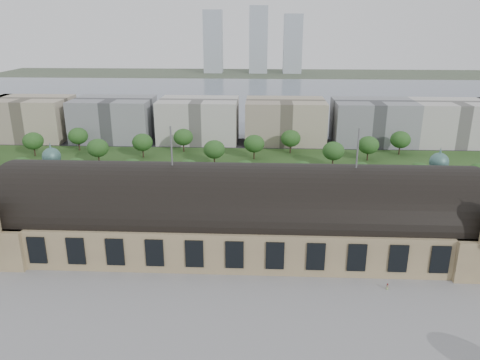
{
  "coord_description": "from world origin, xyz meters",
  "views": [
    {
      "loc": [
        7.06,
        -133.74,
        67.0
      ],
      "look_at": [
        -0.52,
        20.77,
        14.0
      ],
      "focal_mm": 35.0,
      "sensor_mm": 36.0,
      "label": 1
    }
  ],
  "objects_px": {
    "traffic_car_2": "(129,205)",
    "parked_car_2": "(116,210)",
    "parked_car_6": "(176,210)",
    "traffic_car_1": "(48,194)",
    "parked_car_5": "(173,213)",
    "petrol_station": "(127,169)",
    "parked_car_1": "(37,209)",
    "parked_car_4": "(91,210)",
    "traffic_car_4": "(259,201)",
    "traffic_car_6": "(426,209)",
    "pedestrian_0": "(387,287)",
    "parked_car_3": "(79,207)",
    "bus_west": "(225,202)",
    "parked_car_0": "(26,209)",
    "bus_mid": "(305,207)",
    "traffic_car_5": "(322,195)",
    "bus_east": "(346,208)"
  },
  "relations": [
    {
      "from": "traffic_car_2",
      "to": "parked_car_2",
      "type": "distance_m",
      "value": 5.84
    },
    {
      "from": "parked_car_6",
      "to": "traffic_car_1",
      "type": "bearing_deg",
      "value": -137.65
    },
    {
      "from": "traffic_car_2",
      "to": "parked_car_5",
      "type": "distance_m",
      "value": 19.91
    },
    {
      "from": "petrol_station",
      "to": "parked_car_5",
      "type": "height_order",
      "value": "petrol_station"
    },
    {
      "from": "parked_car_1",
      "to": "parked_car_4",
      "type": "xyz_separation_m",
      "value": [
        20.12,
        0.55,
        -0.04
      ]
    },
    {
      "from": "traffic_car_2",
      "to": "parked_car_2",
      "type": "xyz_separation_m",
      "value": [
        -3.28,
        -4.83,
        -0.01
      ]
    },
    {
      "from": "traffic_car_2",
      "to": "parked_car_5",
      "type": "bearing_deg",
      "value": 67.55
    },
    {
      "from": "traffic_car_4",
      "to": "parked_car_5",
      "type": "distance_m",
      "value": 33.87
    },
    {
      "from": "traffic_car_6",
      "to": "parked_car_4",
      "type": "xyz_separation_m",
      "value": [
        -124.12,
        -6.95,
        0.03
      ]
    },
    {
      "from": "traffic_car_4",
      "to": "pedestrian_0",
      "type": "relative_size",
      "value": 2.58
    },
    {
      "from": "parked_car_3",
      "to": "traffic_car_2",
      "type": "bearing_deg",
      "value": 67.35
    },
    {
      "from": "parked_car_3",
      "to": "bus_west",
      "type": "bearing_deg",
      "value": 63.13
    },
    {
      "from": "petrol_station",
      "to": "parked_car_0",
      "type": "bearing_deg",
      "value": -121.13
    },
    {
      "from": "traffic_car_6",
      "to": "bus_mid",
      "type": "distance_m",
      "value": 45.25
    },
    {
      "from": "traffic_car_5",
      "to": "parked_car_0",
      "type": "distance_m",
      "value": 113.3
    },
    {
      "from": "traffic_car_4",
      "to": "traffic_car_1",
      "type": "bearing_deg",
      "value": -84.34
    },
    {
      "from": "traffic_car_1",
      "to": "bus_west",
      "type": "xyz_separation_m",
      "value": [
        72.0,
        -6.81,
        0.95
      ]
    },
    {
      "from": "traffic_car_4",
      "to": "parked_car_5",
      "type": "bearing_deg",
      "value": -58.46
    },
    {
      "from": "bus_west",
      "to": "bus_east",
      "type": "xyz_separation_m",
      "value": [
        44.93,
        -3.92,
        -0.17
      ]
    },
    {
      "from": "traffic_car_6",
      "to": "parked_car_3",
      "type": "height_order",
      "value": "traffic_car_6"
    },
    {
      "from": "traffic_car_6",
      "to": "traffic_car_4",
      "type": "bearing_deg",
      "value": -95.32
    },
    {
      "from": "traffic_car_5",
      "to": "parked_car_3",
      "type": "xyz_separation_m",
      "value": [
        -92.56,
        -18.03,
        0.04
      ]
    },
    {
      "from": "petrol_station",
      "to": "traffic_car_4",
      "type": "height_order",
      "value": "petrol_station"
    },
    {
      "from": "petrol_station",
      "to": "traffic_car_5",
      "type": "bearing_deg",
      "value": -14.63
    },
    {
      "from": "petrol_station",
      "to": "parked_car_3",
      "type": "distance_m",
      "value": 41.01
    },
    {
      "from": "traffic_car_6",
      "to": "pedestrian_0",
      "type": "xyz_separation_m",
      "value": [
        -27.81,
        -55.32,
        0.21
      ]
    },
    {
      "from": "parked_car_4",
      "to": "traffic_car_1",
      "type": "bearing_deg",
      "value": -153.57
    },
    {
      "from": "petrol_station",
      "to": "parked_car_1",
      "type": "relative_size",
      "value": 2.57
    },
    {
      "from": "bus_west",
      "to": "bus_east",
      "type": "bearing_deg",
      "value": -94.57
    },
    {
      "from": "traffic_car_2",
      "to": "traffic_car_5",
      "type": "distance_m",
      "value": 75.98
    },
    {
      "from": "traffic_car_6",
      "to": "bus_west",
      "type": "xyz_separation_m",
      "value": [
        -74.83,
        0.92,
        1.03
      ]
    },
    {
      "from": "parked_car_5",
      "to": "parked_car_6",
      "type": "xyz_separation_m",
      "value": [
        0.28,
        3.01,
        0.04
      ]
    },
    {
      "from": "petrol_station",
      "to": "parked_car_5",
      "type": "relative_size",
      "value": 2.83
    },
    {
      "from": "parked_car_0",
      "to": "parked_car_2",
      "type": "distance_m",
      "value": 33.54
    },
    {
      "from": "parked_car_0",
      "to": "traffic_car_4",
      "type": "bearing_deg",
      "value": 68.87
    },
    {
      "from": "parked_car_6",
      "to": "bus_west",
      "type": "bearing_deg",
      "value": 77.79
    },
    {
      "from": "parked_car_0",
      "to": "parked_car_4",
      "type": "xyz_separation_m",
      "value": [
        24.1,
        0.98,
        -0.03
      ]
    },
    {
      "from": "traffic_car_4",
      "to": "bus_mid",
      "type": "distance_m",
      "value": 18.5
    },
    {
      "from": "parked_car_4",
      "to": "pedestrian_0",
      "type": "distance_m",
      "value": 107.78
    },
    {
      "from": "parked_car_1",
      "to": "parked_car_5",
      "type": "bearing_deg",
      "value": 48.41
    },
    {
      "from": "parked_car_6",
      "to": "pedestrian_0",
      "type": "relative_size",
      "value": 2.81
    },
    {
      "from": "parked_car_2",
      "to": "parked_car_3",
      "type": "bearing_deg",
      "value": -126.74
    },
    {
      "from": "traffic_car_4",
      "to": "parked_car_4",
      "type": "bearing_deg",
      "value": -71.7
    },
    {
      "from": "bus_west",
      "to": "traffic_car_6",
      "type": "bearing_deg",
      "value": -90.29
    },
    {
      "from": "traffic_car_1",
      "to": "parked_car_6",
      "type": "xyz_separation_m",
      "value": [
        54.21,
        -13.72,
        -0.04
      ]
    },
    {
      "from": "parked_car_3",
      "to": "pedestrian_0",
      "type": "bearing_deg",
      "value": 30.6
    },
    {
      "from": "traffic_car_5",
      "to": "parked_car_5",
      "type": "relative_size",
      "value": 0.78
    },
    {
      "from": "parked_car_6",
      "to": "traffic_car_4",
      "type": "bearing_deg",
      "value": 75.74
    },
    {
      "from": "traffic_car_2",
      "to": "parked_car_3",
      "type": "relative_size",
      "value": 1.27
    },
    {
      "from": "traffic_car_1",
      "to": "traffic_car_5",
      "type": "bearing_deg",
      "value": -91.21
    }
  ]
}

